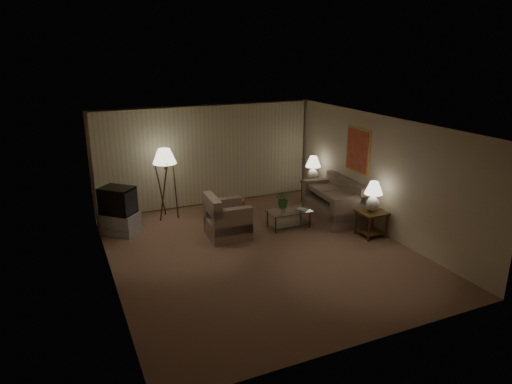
# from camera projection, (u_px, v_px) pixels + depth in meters

# --- Properties ---
(ground) EXTENTS (7.00, 7.00, 0.00)m
(ground) POSITION_uv_depth(u_px,v_px,m) (260.00, 251.00, 9.68)
(ground) COLOR brown
(ground) RESTS_ON ground
(room_shell) EXTENTS (6.04, 7.02, 2.72)m
(room_shell) POSITION_uv_depth(u_px,v_px,m) (233.00, 156.00, 10.47)
(room_shell) COLOR beige
(room_shell) RESTS_ON ground
(sofa) EXTENTS (1.95, 1.23, 0.79)m
(sofa) POSITION_uv_depth(u_px,v_px,m) (333.00, 203.00, 11.45)
(sofa) COLOR gray
(sofa) RESTS_ON ground
(armchair) EXTENTS (1.03, 0.99, 0.79)m
(armchair) POSITION_uv_depth(u_px,v_px,m) (228.00, 220.00, 10.31)
(armchair) COLOR gray
(armchair) RESTS_ON ground
(side_table_near) EXTENTS (0.59, 0.59, 0.60)m
(side_table_near) POSITION_uv_depth(u_px,v_px,m) (371.00, 219.00, 10.33)
(side_table_near) COLOR #3A200F
(side_table_near) RESTS_ON ground
(side_table_far) EXTENTS (0.53, 0.45, 0.60)m
(side_table_far) POSITION_uv_depth(u_px,v_px,m) (312.00, 188.00, 12.59)
(side_table_far) COLOR #3A200F
(side_table_far) RESTS_ON ground
(table_lamp_near) EXTENTS (0.41, 0.41, 0.70)m
(table_lamp_near) POSITION_uv_depth(u_px,v_px,m) (373.00, 194.00, 10.14)
(table_lamp_near) COLOR silver
(table_lamp_near) RESTS_ON side_table_near
(table_lamp_far) EXTENTS (0.42, 0.42, 0.72)m
(table_lamp_far) POSITION_uv_depth(u_px,v_px,m) (313.00, 167.00, 12.40)
(table_lamp_far) COLOR silver
(table_lamp_far) RESTS_ON side_table_far
(coffee_table) EXTENTS (1.05, 0.57, 0.41)m
(coffee_table) POSITION_uv_depth(u_px,v_px,m) (289.00, 216.00, 10.89)
(coffee_table) COLOR silver
(coffee_table) RESTS_ON ground
(tv_cabinet) EXTENTS (1.35, 1.35, 0.50)m
(tv_cabinet) POSITION_uv_depth(u_px,v_px,m) (120.00, 223.00, 10.52)
(tv_cabinet) COLOR #B3B3B6
(tv_cabinet) RESTS_ON ground
(crt_tv) EXTENTS (1.24, 1.24, 0.62)m
(crt_tv) POSITION_uv_depth(u_px,v_px,m) (118.00, 200.00, 10.35)
(crt_tv) COLOR black
(crt_tv) RESTS_ON tv_cabinet
(floor_lamp) EXTENTS (0.58, 0.58, 1.78)m
(floor_lamp) POSITION_uv_depth(u_px,v_px,m) (166.00, 182.00, 11.28)
(floor_lamp) COLOR #3A200F
(floor_lamp) RESTS_ON ground
(ottoman) EXTENTS (0.63, 0.63, 0.38)m
(ottoman) POSITION_uv_depth(u_px,v_px,m) (234.00, 206.00, 11.85)
(ottoman) COLOR #AA6739
(ottoman) RESTS_ON ground
(vase) EXTENTS (0.21, 0.21, 0.16)m
(vase) POSITION_uv_depth(u_px,v_px,m) (283.00, 208.00, 10.77)
(vase) COLOR white
(vase) RESTS_ON coffee_table
(flowers) EXTENTS (0.46, 0.41, 0.44)m
(flowers) POSITION_uv_depth(u_px,v_px,m) (284.00, 196.00, 10.67)
(flowers) COLOR #3E6A2F
(flowers) RESTS_ON vase
(book) EXTENTS (0.28, 0.30, 0.02)m
(book) POSITION_uv_depth(u_px,v_px,m) (300.00, 210.00, 10.86)
(book) COLOR olive
(book) RESTS_ON coffee_table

